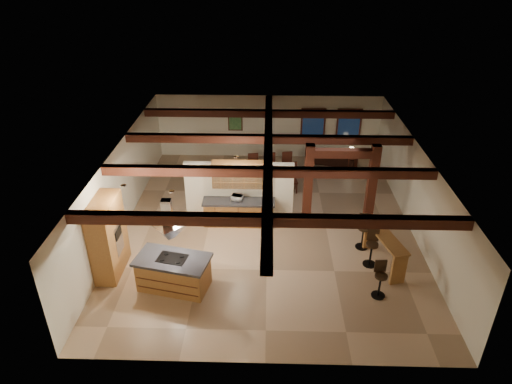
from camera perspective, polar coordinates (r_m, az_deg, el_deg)
ground at (r=16.15m, az=1.40°, el=-4.23°), size 12.00×12.00×0.00m
room_walls at (r=15.25m, az=1.48°, el=1.39°), size 12.00×12.00×12.00m
ceiling_beams at (r=14.83m, az=1.53°, el=4.75°), size 10.00×12.00×0.28m
timber_posts at (r=15.90m, az=10.54°, el=2.02°), size 2.50×0.30×2.90m
partition_wall at (r=16.04m, az=-2.11°, el=0.10°), size 3.80×0.18×2.20m
pantry_cabinet at (r=14.11m, az=-18.01°, el=-5.39°), size 0.67×1.60×2.40m
back_counter at (r=16.02m, az=-2.16°, el=-2.53°), size 2.50×0.66×0.94m
upper_display_cabinet at (r=15.53m, az=-2.20°, el=2.19°), size 1.80×0.36×0.95m
range_hood at (r=12.68m, az=-10.75°, el=-5.38°), size 1.10×1.10×1.40m
back_windows at (r=20.99m, az=9.32°, el=8.05°), size 2.70×0.07×1.70m
framed_art at (r=20.79m, az=-2.61°, el=8.79°), size 0.65×0.05×0.85m
recessed_cans at (r=13.28m, az=-9.52°, el=1.86°), size 3.16×2.46×0.03m
kitchen_island at (r=13.42m, az=-10.26°, el=-9.86°), size 2.26×1.52×1.03m
dining_table at (r=18.74m, az=1.96°, el=1.75°), size 1.70×1.07×0.57m
sofa at (r=20.87m, az=9.60°, el=4.26°), size 2.02×1.17×0.56m
microwave at (r=15.73m, az=-2.37°, el=-0.75°), size 0.44×0.36×0.21m
bar_counter at (r=14.46m, az=15.79°, el=-6.47°), size 1.01×2.07×1.05m
side_table at (r=20.76m, az=11.72°, el=3.96°), size 0.60×0.60×0.58m
table_lamp at (r=20.55m, az=11.86°, el=5.26°), size 0.27×0.27×0.31m
bar_stool_a at (r=13.35m, az=15.25°, el=-10.45°), size 0.39×0.39×1.12m
bar_stool_b at (r=14.44m, az=14.25°, el=-6.77°), size 0.42×0.44×1.20m
bar_stool_c at (r=15.17m, az=13.27°, el=-4.79°), size 0.41×0.42×1.18m
dining_chairs at (r=18.59m, az=1.98°, el=2.66°), size 2.09×2.09×1.21m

